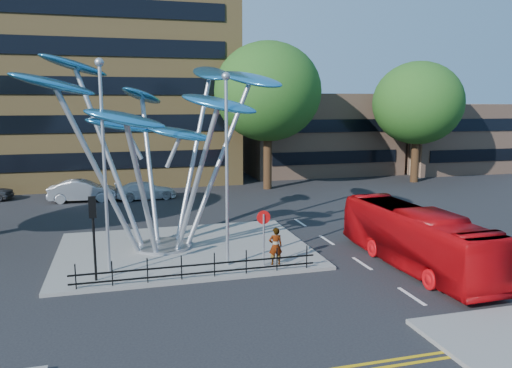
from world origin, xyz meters
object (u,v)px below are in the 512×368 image
object	(u,v)px
street_lamp_right	(227,153)
traffic_light_island	(93,221)
parked_car_right	(146,190)
tree_right	(268,92)
street_lamp_left	(104,148)
red_bus	(416,238)
pedestrian	(276,246)
tree_far	(418,103)
parked_car_mid	(83,191)
no_entry_sign_island	(264,228)
leaf_sculpture	(157,109)

from	to	relation	value
street_lamp_right	traffic_light_island	world-z (taller)	street_lamp_right
parked_car_right	street_lamp_right	bearing A→B (deg)	-175.09
street_lamp_right	traffic_light_island	size ratio (longest dim) A/B	2.42
tree_right	street_lamp_left	xyz separation A→B (m)	(-12.50, -18.50, -2.68)
red_bus	pedestrian	size ratio (longest dim) A/B	5.71
street_lamp_right	red_bus	world-z (taller)	street_lamp_right
tree_far	red_bus	distance (m)	25.66
street_lamp_right	pedestrian	size ratio (longest dim) A/B	4.96
parked_car_right	red_bus	bearing A→B (deg)	-154.80
street_lamp_left	red_bus	size ratio (longest dim) A/B	0.92
tree_far	street_lamp_left	size ratio (longest dim) A/B	1.23
tree_far	parked_car_mid	distance (m)	29.35
no_entry_sign_island	red_bus	bearing A→B (deg)	-13.52
tree_right	parked_car_right	size ratio (longest dim) A/B	2.71
leaf_sculpture	tree_right	bearing A→B (deg)	56.69
traffic_light_island	parked_car_right	distance (m)	17.97
tree_right	street_lamp_right	bearing A→B (deg)	-111.54
tree_right	parked_car_mid	size ratio (longest dim) A/B	2.52
tree_right	leaf_sculpture	bearing A→B (deg)	-123.31
tree_right	no_entry_sign_island	xyz separation A→B (m)	(-6.00, -19.48, -6.22)
leaf_sculpture	street_lamp_left	xyz separation A→B (m)	(-2.43, -3.18, -1.52)
tree_right	red_bus	size ratio (longest dim) A/B	1.27
street_lamp_right	parked_car_mid	xyz separation A→B (m)	(-7.11, 17.41, -4.30)
tree_right	leaf_sculpture	size ratio (longest dim) A/B	0.95
leaf_sculpture	tree_far	bearing A→B (deg)	32.48
traffic_light_island	parked_car_right	xyz separation A→B (m)	(2.89, 17.63, -1.97)
leaf_sculpture	street_lamp_right	distance (m)	4.83
tree_far	leaf_sculpture	world-z (taller)	tree_far
leaf_sculpture	street_lamp_left	distance (m)	4.28
tree_far	street_lamp_left	distance (m)	32.37
no_entry_sign_island	parked_car_right	distance (m)	18.13
parked_car_mid	no_entry_sign_island	bearing A→B (deg)	-150.73
parked_car_right	pedestrian	bearing A→B (deg)	-168.97
street_lamp_left	parked_car_right	distance (m)	17.45
tree_right	parked_car_mid	distance (m)	16.39
tree_far	parked_car_right	bearing A→B (deg)	-175.56
leaf_sculpture	parked_car_right	bearing A→B (deg)	90.20
street_lamp_left	parked_car_right	bearing A→B (deg)	81.84
tree_far	parked_car_right	size ratio (longest dim) A/B	2.42
tree_far	tree_right	bearing A→B (deg)	-180.00
parked_car_right	street_lamp_left	bearing A→B (deg)	168.07
leaf_sculpture	traffic_light_island	size ratio (longest dim) A/B	3.71
street_lamp_right	no_entry_sign_island	xyz separation A→B (m)	(1.50, -0.48, -3.28)
pedestrian	red_bus	bearing A→B (deg)	169.50
tree_right	street_lamp_left	distance (m)	22.49
traffic_light_island	parked_car_mid	bearing A→B (deg)	95.15
leaf_sculpture	parked_car_right	size ratio (longest dim) A/B	2.84
red_bus	traffic_light_island	bearing A→B (deg)	172.35
street_lamp_right	traffic_light_island	distance (m)	6.05
tree_right	red_bus	world-z (taller)	tree_right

